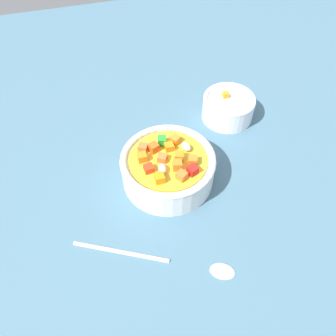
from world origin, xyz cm
name	(u,v)px	position (x,y,z in cm)	size (l,w,h in cm)	color
ground_plane	(168,182)	(0.00, 0.00, -1.00)	(140.00, 140.00, 2.00)	#42667A
soup_bowl_main	(168,167)	(0.00, 0.01, 3.12)	(15.69, 15.69, 6.84)	white
spoon	(180,262)	(2.65, 15.31, 0.42)	(22.13, 12.59, 0.99)	silver
side_bowl_small	(228,107)	(-15.95, -11.88, 2.56)	(10.22, 10.22, 5.48)	white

